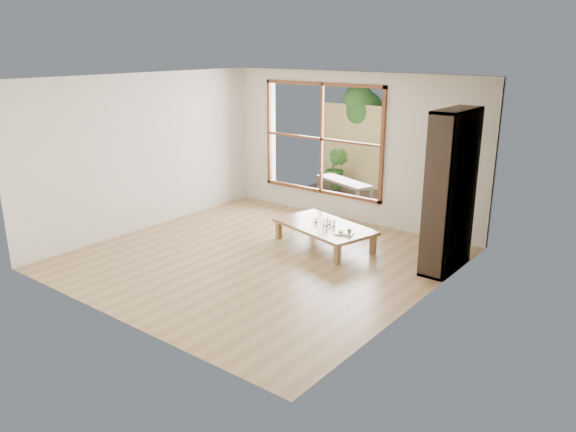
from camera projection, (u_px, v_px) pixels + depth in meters
name	position (u px, v px, depth m)	size (l,w,h in m)	color
ground	(261.00, 258.00, 8.34)	(5.00, 5.00, 0.00)	#A88354
low_table	(324.00, 227.00, 8.75)	(1.74, 1.25, 0.34)	#987149
floor_cushion	(324.00, 224.00, 9.75)	(0.59, 0.59, 0.09)	silver
bookshelf	(451.00, 191.00, 7.64)	(0.36, 1.01, 2.24)	#2D2119
glass_tall	(325.00, 222.00, 8.67)	(0.08, 0.08, 0.14)	silver
glass_mid	(333.00, 223.00, 8.66)	(0.07, 0.07, 0.10)	silver
glass_short	(328.00, 222.00, 8.75)	(0.06, 0.06, 0.08)	silver
glass_small	(315.00, 220.00, 8.85)	(0.07, 0.07, 0.09)	silver
food_tray	(345.00, 233.00, 8.31)	(0.32, 0.26, 0.09)	white
deck	(353.00, 200.00, 11.38)	(2.80, 2.00, 0.05)	#332A25
garden_bench	(344.00, 183.00, 11.13)	(1.40, 0.82, 0.43)	#2D2119
bamboo_fence	(379.00, 149.00, 11.86)	(2.80, 0.06, 1.80)	tan
shrub_right	(404.00, 173.00, 11.43)	(0.89, 0.78, 0.99)	#2C6023
shrub_left	(337.00, 168.00, 12.05)	(0.50, 0.41, 0.92)	#2C6023
garden_tree	(360.00, 111.00, 12.27)	(1.04, 0.85, 2.22)	#4C3D2D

